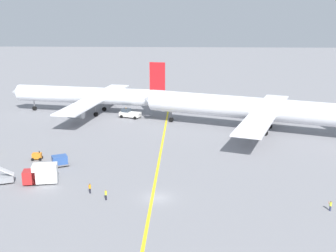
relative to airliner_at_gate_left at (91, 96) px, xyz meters
The scene contains 12 objects.
ground_plane 62.20m from the airliner_at_gate_left, 67.76° to the right, with size 600.00×600.00×0.00m, color gray.
taxiway_stripe 52.73m from the airliner_at_gate_left, 64.52° to the right, with size 0.50×120.00×0.01m, color yellow.
airliner_at_gate_left is the anchor object (origin of this frame).
airliner_being_pushed 48.33m from the airliner_at_gate_left, 20.32° to the right, with size 59.07×45.27×15.67m.
pushback_tug 13.52m from the airliner_at_gate_left, 22.06° to the right, with size 9.05×4.44×2.86m.
gse_catering_truck_tall 52.57m from the airliner_at_gate_left, 87.04° to the right, with size 6.20×3.50×3.50m.
gse_container_dolly_flat 44.25m from the airliner_at_gate_left, 85.49° to the right, with size 3.84×3.39×2.15m.
gse_stair_truck_yellow 53.14m from the airliner_at_gate_left, 94.83° to the right, with size 4.94×3.50×4.06m.
gse_gpu_cart_small 40.76m from the airliner_at_gate_left, 93.24° to the right, with size 2.24×1.78×1.90m.
ground_crew_ramp_agent_by_cones 60.67m from the airliner_at_gate_left, 75.40° to the right, with size 0.36×0.36×1.75m.
ground_crew_marshaller_foreground 57.61m from the airliner_at_gate_left, 77.81° to the right, with size 0.39×0.44×1.76m.
ground_crew_wing_walker_right 78.78m from the airliner_at_gate_left, 50.65° to the right, with size 0.44×0.39×1.59m.
Camera 1 is at (4.34, -61.97, 29.07)m, focal length 44.60 mm.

